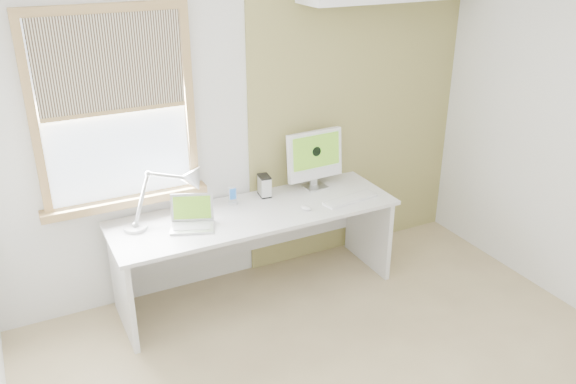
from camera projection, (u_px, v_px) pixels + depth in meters
room at (375, 212)px, 3.20m from camera, size 4.04×3.54×2.64m
accent_wall at (357, 108)px, 5.03m from camera, size 2.00×0.02×2.60m
window at (115, 111)px, 4.09m from camera, size 1.20×0.14×1.42m
desk at (253, 231)px, 4.65m from camera, size 2.20×0.70×0.73m
desk_lamp at (183, 187)px, 4.40m from camera, size 0.74×0.36×0.41m
laptop at (192, 219)px, 4.28m from camera, size 0.37×0.34×0.21m
phone_dock at (233, 199)px, 4.62m from camera, size 0.08×0.08×0.14m
external_drive at (264, 186)px, 4.74m from camera, size 0.10×0.14×0.17m
imac at (315, 156)px, 4.83m from camera, size 0.49×0.17×0.48m
keyboard at (351, 199)px, 4.69m from camera, size 0.48×0.19×0.02m
mouse at (306, 208)px, 4.54m from camera, size 0.09×0.11×0.03m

